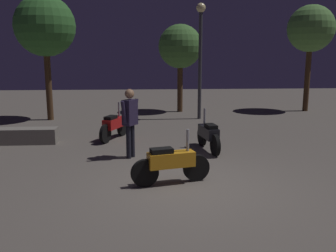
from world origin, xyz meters
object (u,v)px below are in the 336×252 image
streetlamp_near (200,46)px  person_rider_beside (130,117)px  motorcycle_orange_foreground (171,163)px  motorcycle_black_parked_left (208,135)px  motorcycle_red_parked_right (114,125)px

streetlamp_near → person_rider_beside: bearing=-115.0°
motorcycle_orange_foreground → motorcycle_black_parked_left: (1.20, 2.55, 0.00)m
motorcycle_red_parked_right → person_rider_beside: size_ratio=0.90×
motorcycle_orange_foreground → motorcycle_red_parked_right: bearing=95.5°
motorcycle_orange_foreground → motorcycle_red_parked_right: size_ratio=1.05×
motorcycle_black_parked_left → motorcycle_red_parked_right: (-2.66, 1.50, 0.00)m
streetlamp_near → motorcycle_red_parked_right: bearing=-132.5°
motorcycle_orange_foreground → person_rider_beside: (-0.88, 1.98, 0.61)m
motorcycle_red_parked_right → person_rider_beside: person_rider_beside is taller
motorcycle_orange_foreground → streetlamp_near: size_ratio=0.36×
motorcycle_black_parked_left → person_rider_beside: (-2.08, -0.57, 0.61)m
motorcycle_black_parked_left → streetlamp_near: (0.48, 4.93, 2.46)m
person_rider_beside → streetlamp_near: (2.56, 5.51, 1.85)m
motorcycle_orange_foreground → motorcycle_black_parked_left: 2.82m
motorcycle_orange_foreground → streetlamp_near: streetlamp_near is taller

